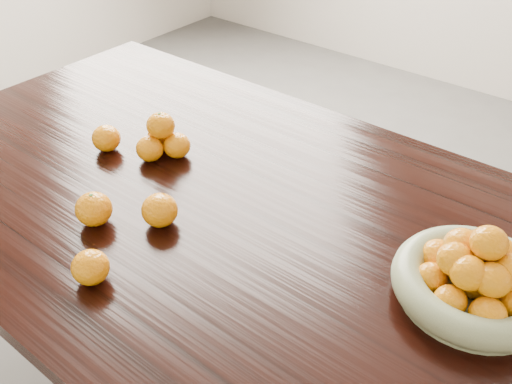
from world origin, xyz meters
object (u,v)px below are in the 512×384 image
Objects in this scene: dining_table at (269,255)px; orange_pyramid at (162,139)px; fruit_bowl at (477,278)px; loose_orange_0 at (94,209)px.

orange_pyramid is (-0.37, 0.05, 0.13)m from dining_table.
fruit_bowl is 2.21× the size of orange_pyramid.
loose_orange_0 is at bearing -157.51° from fruit_bowl.
orange_pyramid is 0.29m from loose_orange_0.
fruit_bowl reaches higher than loose_orange_0.
orange_pyramid is (-0.77, -0.01, -0.00)m from fruit_bowl.
loose_orange_0 is at bearing -72.39° from orange_pyramid.
loose_orange_0 is at bearing -141.29° from dining_table.
dining_table is 6.98× the size of fruit_bowl.
fruit_bowl is 3.81× the size of loose_orange_0.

